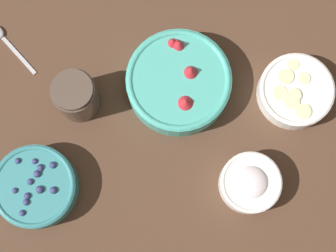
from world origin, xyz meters
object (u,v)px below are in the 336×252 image
(bowl_bananas, at_px, (296,91))
(bowl_cream, at_px, (250,183))
(bowl_strawberries, at_px, (179,82))
(jar_chocolate, at_px, (76,96))
(bowl_blueberries, at_px, (36,187))

(bowl_bananas, relative_size, bowl_cream, 1.27)
(bowl_strawberries, height_order, jar_chocolate, jar_chocolate)
(bowl_blueberries, bearing_deg, bowl_bananas, -148.59)
(bowl_blueberries, bearing_deg, bowl_cream, -168.09)
(bowl_blueberries, bearing_deg, jar_chocolate, -102.58)
(bowl_bananas, xyz_separation_m, bowl_cream, (0.06, 0.20, 0.00))
(bowl_cream, bearing_deg, bowl_bananas, -106.82)
(bowl_strawberries, relative_size, jar_chocolate, 2.00)
(bowl_blueberries, distance_m, jar_chocolate, 0.19)
(bowl_bananas, height_order, jar_chocolate, jar_chocolate)
(bowl_bananas, bearing_deg, bowl_strawberries, 6.69)
(bowl_strawberries, bearing_deg, jar_chocolate, 20.25)
(jar_chocolate, bearing_deg, bowl_bananas, -167.01)
(jar_chocolate, bearing_deg, bowl_strawberries, -159.75)
(bowl_bananas, distance_m, bowl_cream, 0.21)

